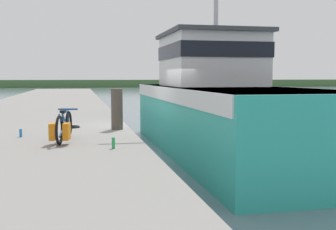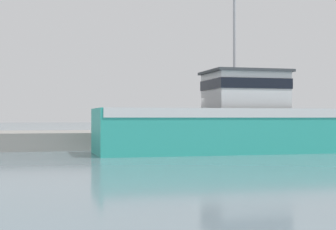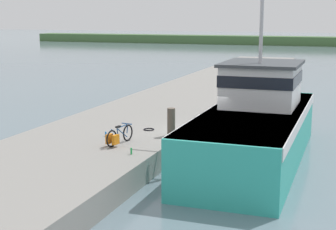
# 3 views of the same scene
# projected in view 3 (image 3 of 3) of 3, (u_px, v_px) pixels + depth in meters

# --- Properties ---
(ground_plane) EXTENTS (320.00, 320.00, 0.00)m
(ground_plane) POSITION_uv_depth(u_px,v_px,m) (201.00, 153.00, 20.88)
(ground_plane) COLOR slate
(dock_pier) EXTENTS (6.23, 80.00, 0.85)m
(dock_pier) POSITION_uv_depth(u_px,v_px,m) (117.00, 136.00, 22.03)
(dock_pier) COLOR gray
(dock_pier) RESTS_ON ground_plane
(fishing_boat_main) EXTENTS (3.52, 12.77, 9.40)m
(fishing_boat_main) POSITION_uv_depth(u_px,v_px,m) (257.00, 122.00, 20.01)
(fishing_boat_main) COLOR teal
(fishing_boat_main) RESTS_ON ground_plane
(bicycle_touring) EXTENTS (0.59, 1.67, 0.70)m
(bicycle_touring) POSITION_uv_depth(u_px,v_px,m) (117.00, 136.00, 18.75)
(bicycle_touring) COLOR black
(bicycle_touring) RESTS_ON dock_pier
(mooring_post) EXTENTS (0.31, 0.31, 1.10)m
(mooring_post) POSITION_uv_depth(u_px,v_px,m) (171.00, 122.00, 20.16)
(mooring_post) COLOR #51473D
(mooring_post) RESTS_ON dock_pier
(hose_coil) EXTENTS (0.45, 0.45, 0.05)m
(hose_coil) POSITION_uv_depth(u_px,v_px,m) (149.00, 129.00, 21.27)
(hose_coil) COLOR black
(hose_coil) RESTS_ON dock_pier
(water_bottle_on_curb) EXTENTS (0.06, 0.06, 0.19)m
(water_bottle_on_curb) POSITION_uv_depth(u_px,v_px,m) (106.00, 134.00, 20.11)
(water_bottle_on_curb) COLOR blue
(water_bottle_on_curb) RESTS_ON dock_pier
(water_bottle_by_bike) EXTENTS (0.06, 0.06, 0.23)m
(water_bottle_by_bike) POSITION_uv_depth(u_px,v_px,m) (131.00, 151.00, 17.51)
(water_bottle_by_bike) COLOR green
(water_bottle_by_bike) RESTS_ON dock_pier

